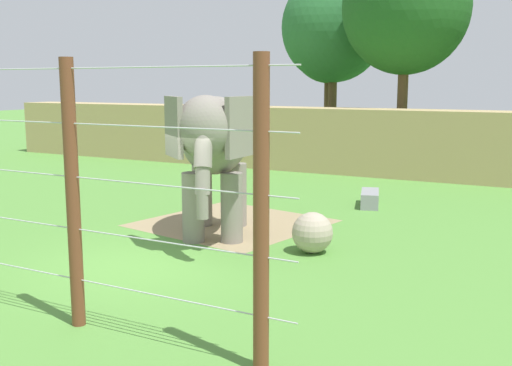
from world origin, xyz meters
TOP-DOWN VIEW (x-y plane):
  - ground_plane at (0.00, 0.00)m, footprint 120.00×120.00m
  - dirt_patch at (-0.18, 3.90)m, footprint 4.83×4.77m
  - embankment_wall at (0.00, 13.89)m, footprint 36.00×1.80m
  - elephant at (0.17, 2.51)m, footprint 2.98×4.14m
  - enrichment_ball at (2.72, 2.32)m, footprint 0.87×0.87m
  - cable_fence at (-0.12, -2.94)m, footprint 9.50×0.20m
  - feed_trough at (2.26, 7.73)m, footprint 0.88×1.48m
  - tree_far_left at (-4.15, 20.57)m, footprint 3.92×3.92m
  - tree_behind_wall at (0.75, 16.68)m, footprint 5.29×5.29m
  - tree_far_right at (-3.54, 19.57)m, footprint 5.12×5.12m

SIDE VIEW (x-z plane):
  - ground_plane at x=0.00m, z-range 0.00..0.00m
  - dirt_patch at x=-0.18m, z-range 0.00..0.01m
  - feed_trough at x=2.26m, z-range 0.00..0.44m
  - enrichment_ball at x=2.72m, z-range 0.00..0.87m
  - embankment_wall at x=0.00m, z-range 0.00..2.57m
  - cable_fence at x=-0.12m, z-range 0.01..3.94m
  - elephant at x=0.17m, z-range 0.54..3.87m
  - tree_far_left at x=-4.15m, z-range 1.73..9.41m
  - tree_far_right at x=-3.54m, z-range 1.77..10.74m
  - tree_behind_wall at x=0.75m, z-range 1.93..11.38m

